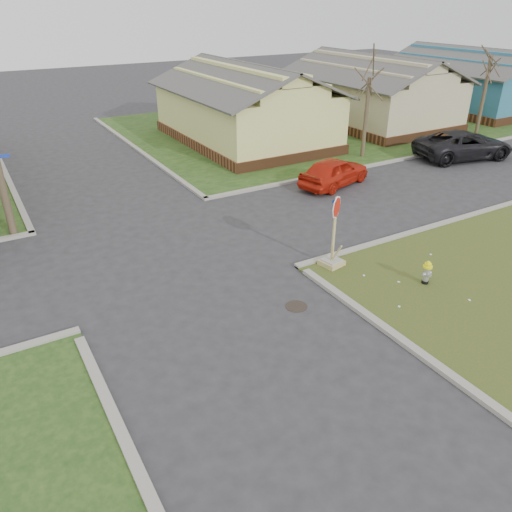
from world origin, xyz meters
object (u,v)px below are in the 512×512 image
fire_hydrant (427,271)px  red_sedan (334,172)px  stop_sign (333,251)px  dark_pickup (464,145)px

fire_hydrant → red_sedan: red_sedan is taller
stop_sign → dark_pickup: stop_sign is taller
dark_pickup → stop_sign: bearing=127.0°
fire_hydrant → red_sedan: (3.29, 8.75, 0.20)m
fire_hydrant → stop_sign: 3.00m
fire_hydrant → stop_sign: (-1.77, 2.42, 0.10)m
red_sedan → dark_pickup: (8.96, -0.03, 0.08)m
stop_sign → dark_pickup: (14.02, 6.30, 0.18)m
stop_sign → dark_pickup: bearing=13.8°
fire_hydrant → stop_sign: size_ratio=0.32×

